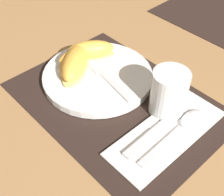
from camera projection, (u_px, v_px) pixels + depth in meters
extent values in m
plane|color=#A37547|center=(117.00, 102.00, 0.67)|extent=(3.00, 3.00, 0.00)
cube|color=black|center=(117.00, 101.00, 0.67)|extent=(0.44, 0.31, 0.00)
cylinder|color=white|center=(98.00, 76.00, 0.71)|extent=(0.25, 0.25, 0.02)
cylinder|color=silver|center=(169.00, 93.00, 0.61)|extent=(0.07, 0.07, 0.10)
cylinder|color=orange|center=(167.00, 103.00, 0.63)|extent=(0.06, 0.06, 0.04)
cube|color=white|center=(167.00, 133.00, 0.60)|extent=(0.10, 0.26, 0.00)
cube|color=silver|center=(141.00, 144.00, 0.57)|extent=(0.02, 0.08, 0.01)
cube|color=silver|center=(174.00, 116.00, 0.63)|extent=(0.02, 0.12, 0.01)
cube|color=silver|center=(162.00, 146.00, 0.57)|extent=(0.02, 0.12, 0.01)
ellipsoid|color=silver|center=(192.00, 118.00, 0.62)|extent=(0.04, 0.06, 0.01)
cube|color=silver|center=(116.00, 86.00, 0.67)|extent=(0.11, 0.03, 0.00)
cube|color=silver|center=(94.00, 64.00, 0.73)|extent=(0.07, 0.04, 0.00)
ellipsoid|color=#F4DB84|center=(91.00, 56.00, 0.75)|extent=(0.10, 0.12, 0.01)
ellipsoid|color=#F9B242|center=(90.00, 50.00, 0.73)|extent=(0.10, 0.12, 0.04)
ellipsoid|color=#F4DB84|center=(83.00, 57.00, 0.74)|extent=(0.05, 0.13, 0.01)
ellipsoid|color=#F9B242|center=(82.00, 52.00, 0.73)|extent=(0.05, 0.13, 0.04)
ellipsoid|color=#F4DB84|center=(74.00, 65.00, 0.72)|extent=(0.10, 0.13, 0.01)
ellipsoid|color=#F9B242|center=(74.00, 60.00, 0.71)|extent=(0.09, 0.12, 0.03)
ellipsoid|color=#F4DB84|center=(76.00, 68.00, 0.71)|extent=(0.13, 0.14, 0.01)
ellipsoid|color=#F9B242|center=(75.00, 62.00, 0.70)|extent=(0.12, 0.13, 0.05)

